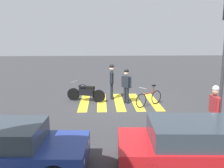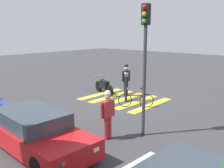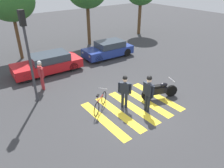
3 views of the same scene
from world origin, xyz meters
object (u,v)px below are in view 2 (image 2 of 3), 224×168
(pedestrian_bystander, at_px, (108,111))
(officer_by_motorcycle, at_px, (126,77))
(police_motorcycle, at_px, (104,86))
(car_red_convertible, at_px, (35,131))
(traffic_light_pole, at_px, (145,51))
(leaning_bicycle, at_px, (136,100))
(officer_on_foot, at_px, (126,83))

(pedestrian_bystander, bearing_deg, officer_by_motorcycle, -57.69)
(police_motorcycle, relative_size, car_red_convertible, 0.44)
(police_motorcycle, relative_size, traffic_light_pole, 0.43)
(police_motorcycle, relative_size, leaning_bicycle, 1.39)
(pedestrian_bystander, relative_size, car_red_convertible, 0.39)
(officer_on_foot, bearing_deg, leaning_bicycle, 152.52)
(police_motorcycle, relative_size, pedestrian_bystander, 1.14)
(officer_on_foot, height_order, officer_by_motorcycle, officer_by_motorcycle)
(leaning_bicycle, xyz_separation_m, pedestrian_bystander, (-1.50, 3.73, 0.64))
(officer_by_motorcycle, xyz_separation_m, traffic_light_pole, (-4.02, 4.09, 1.97))
(police_motorcycle, height_order, pedestrian_bystander, pedestrian_bystander)
(pedestrian_bystander, bearing_deg, traffic_light_pole, -124.62)
(pedestrian_bystander, bearing_deg, officer_on_foot, -59.06)
(officer_on_foot, distance_m, traffic_light_pole, 5.05)
(car_red_convertible, height_order, traffic_light_pole, traffic_light_pole)
(officer_on_foot, relative_size, car_red_convertible, 0.39)
(pedestrian_bystander, relative_size, traffic_light_pole, 0.38)
(police_motorcycle, height_order, traffic_light_pole, traffic_light_pole)
(police_motorcycle, height_order, car_red_convertible, car_red_convertible)
(pedestrian_bystander, xyz_separation_m, traffic_light_pole, (-0.75, -1.08, 2.07))
(officer_on_foot, bearing_deg, officer_by_motorcycle, -51.66)
(leaning_bicycle, xyz_separation_m, car_red_convertible, (-0.28, 5.86, 0.23))
(car_red_convertible, distance_m, traffic_light_pole, 4.51)
(officer_on_foot, xyz_separation_m, car_red_convertible, (-1.35, 6.42, -0.41))
(police_motorcycle, bearing_deg, car_red_convertible, 116.45)
(leaning_bicycle, height_order, officer_on_foot, officer_on_foot)
(officer_by_motorcycle, height_order, traffic_light_pole, traffic_light_pole)
(leaning_bicycle, bearing_deg, car_red_convertible, 92.74)
(leaning_bicycle, distance_m, pedestrian_bystander, 4.07)
(car_red_convertible, bearing_deg, officer_on_foot, -78.11)
(leaning_bicycle, height_order, officer_by_motorcycle, officer_by_motorcycle)
(pedestrian_bystander, distance_m, traffic_light_pole, 2.46)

